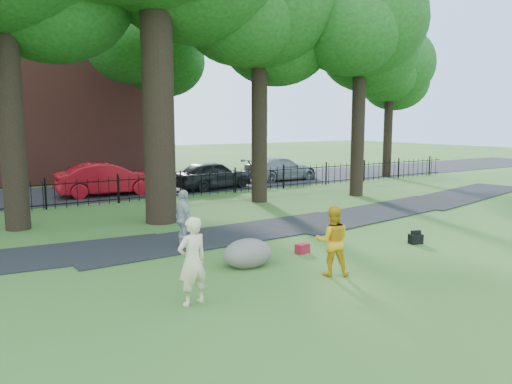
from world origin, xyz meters
TOP-DOWN VIEW (x-y plane):
  - ground at (0.00, 0.00)m, footprint 120.00×120.00m
  - footpath at (1.00, 3.90)m, footprint 36.07×3.85m
  - street at (0.00, 16.00)m, footprint 80.00×7.00m
  - iron_fence at (0.00, 12.00)m, footprint 44.00×0.04m
  - woman at (-2.56, -0.99)m, footprint 0.70×0.51m
  - man at (1.03, -1.03)m, footprint 1.01×0.96m
  - pedestrian at (-0.83, 3.22)m, footprint 0.46×1.00m
  - boulder at (-0.26, 0.68)m, footprint 1.43×1.18m
  - backpack at (5.13, -0.07)m, footprint 0.44×0.34m
  - red_bag at (1.66, 0.90)m, footprint 0.42×0.30m
  - red_sedan at (0.31, 14.59)m, footprint 4.98×1.99m
  - grey_car at (5.73, 13.97)m, footprint 4.65×2.47m
  - silver_car at (11.04, 15.10)m, footprint 4.89×2.11m

SIDE VIEW (x-z plane):
  - ground at x=0.00m, z-range 0.00..0.00m
  - footpath at x=1.00m, z-range -0.01..0.01m
  - street at x=0.00m, z-range -0.01..0.01m
  - red_bag at x=1.66m, z-range 0.00..0.26m
  - backpack at x=5.13m, z-range 0.00..0.29m
  - boulder at x=-0.26m, z-range 0.00..0.75m
  - iron_fence at x=0.00m, z-range 0.00..1.20m
  - silver_car at x=11.04m, z-range 0.00..1.40m
  - grey_car at x=5.73m, z-range 0.00..1.51m
  - red_sedan at x=0.31m, z-range 0.00..1.61m
  - man at x=1.03m, z-range 0.00..1.65m
  - pedestrian at x=-0.83m, z-range 0.00..1.68m
  - woman at x=-2.56m, z-range 0.00..1.77m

